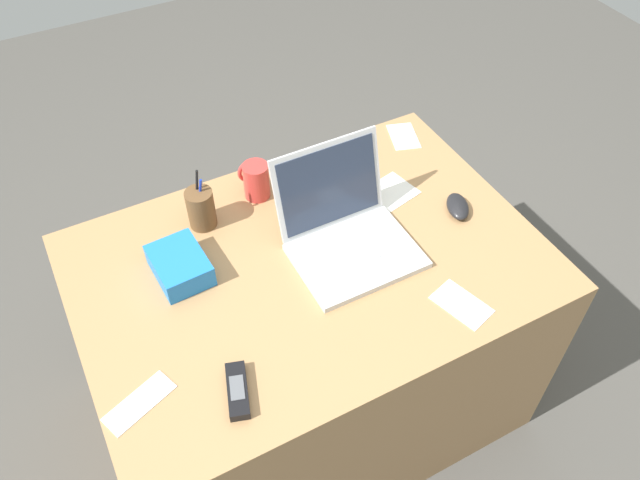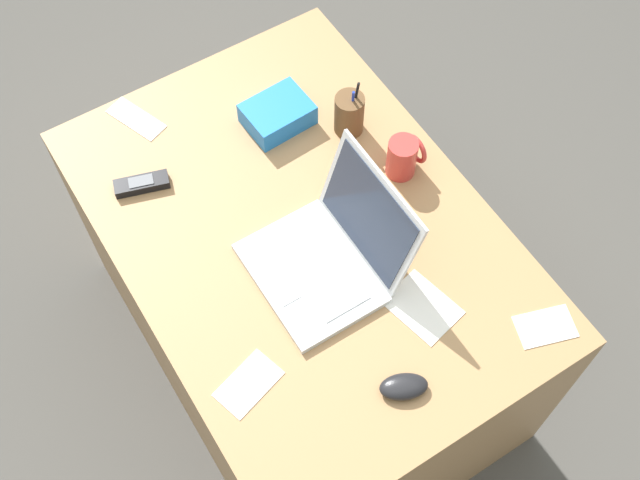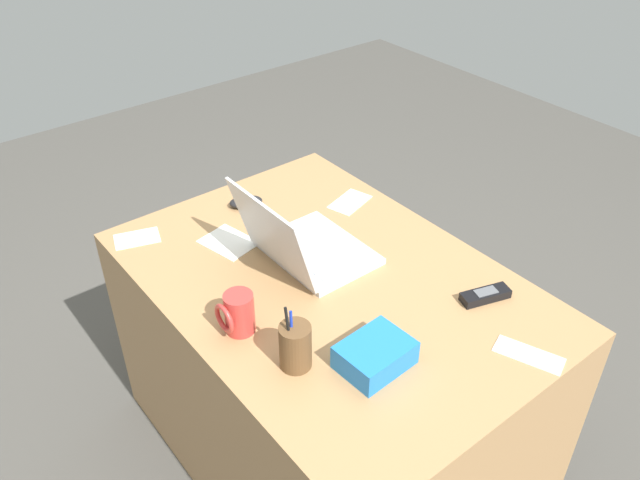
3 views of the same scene
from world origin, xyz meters
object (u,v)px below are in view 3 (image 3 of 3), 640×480
at_px(laptop, 303,246).
at_px(coffee_mug_white, 238,313).
at_px(snack_bag, 375,355).
at_px(pen_holder, 295,346).
at_px(cordless_phone, 485,295).
at_px(computer_mouse, 246,202).

distance_m(laptop, coffee_mug_white, 0.32).
relative_size(coffee_mug_white, snack_bag, 0.67).
height_order(laptop, pen_holder, laptop).
distance_m(coffee_mug_white, pen_holder, 0.18).
distance_m(laptop, snack_bag, 0.44).
relative_size(laptop, cordless_phone, 2.25).
relative_size(pen_holder, snack_bag, 1.07).
bearing_deg(cordless_phone, snack_bag, 89.22).
bearing_deg(cordless_phone, pen_holder, 77.26).
xyz_separation_m(laptop, coffee_mug_white, (-0.13, 0.30, 0.00)).
xyz_separation_m(laptop, cordless_phone, (-0.43, -0.27, -0.04)).
relative_size(coffee_mug_white, pen_holder, 0.62).
relative_size(computer_mouse, pen_holder, 0.60).
height_order(laptop, computer_mouse, laptop).
bearing_deg(coffee_mug_white, computer_mouse, -34.69).
distance_m(coffee_mug_white, cordless_phone, 0.64).
bearing_deg(pen_holder, coffee_mug_white, 12.81).
xyz_separation_m(computer_mouse, coffee_mug_white, (-0.47, 0.33, 0.04)).
bearing_deg(computer_mouse, cordless_phone, -137.80).
bearing_deg(snack_bag, pen_holder, 51.37).
bearing_deg(laptop, pen_holder, 140.45).
relative_size(laptop, snack_bag, 1.92).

